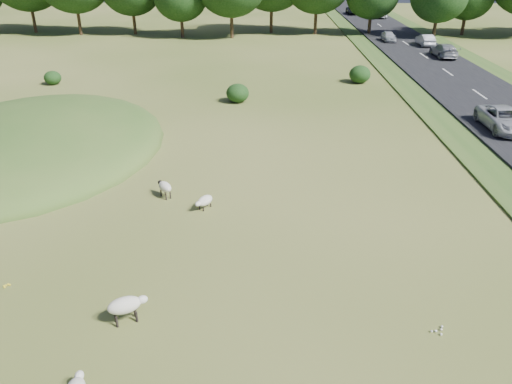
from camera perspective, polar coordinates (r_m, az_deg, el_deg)
ground at (r=38.20m, az=-2.62°, el=9.33°), size 160.00×160.00×0.00m
mound at (r=33.76m, az=-24.32°, el=4.66°), size 16.00×20.00×4.00m
road at (r=50.91m, az=21.74°, el=11.99°), size 8.00×150.00×0.25m
shrubs at (r=43.77m, az=-0.17°, el=12.54°), size 29.18×8.29×1.56m
sheep_0 at (r=23.47m, az=-5.91°, el=-1.02°), size 0.92×1.11×0.64m
sheep_2 at (r=24.76m, az=-10.39°, el=0.60°), size 0.96×1.10×0.81m
sheep_3 at (r=17.08m, az=-14.68°, el=-12.41°), size 1.37×0.99×0.96m
car_0 at (r=91.92m, az=14.05°, el=19.14°), size 1.77×4.36×1.27m
car_2 at (r=66.66m, az=18.79°, el=16.14°), size 1.41×4.03×1.33m
car_3 at (r=36.80m, az=26.52°, el=7.48°), size 2.34×5.07×1.41m
car_4 at (r=68.50m, az=14.91°, el=16.82°), size 1.45×3.60×1.23m
car_5 at (r=96.01m, az=11.07°, el=19.71°), size 2.22×4.81×1.34m
car_6 at (r=60.01m, az=20.71°, el=14.91°), size 2.00×4.93×1.43m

